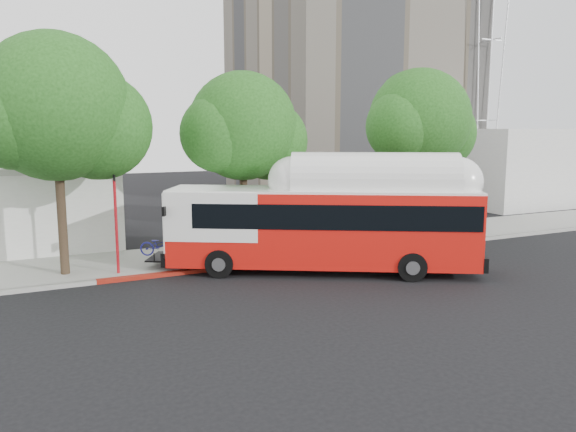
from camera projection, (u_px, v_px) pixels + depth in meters
name	position (u px, v px, depth m)	size (l,w,h in m)	color
ground	(324.00, 284.00, 21.84)	(120.00, 120.00, 0.00)	black
sidewalk	(260.00, 250.00, 27.62)	(60.00, 5.00, 0.15)	gray
curb_strip	(282.00, 261.00, 25.31)	(60.00, 0.30, 0.15)	gray
red_curb_segment	(218.00, 268.00, 24.02)	(10.00, 0.32, 0.16)	maroon
street_tree_left	(68.00, 113.00, 22.14)	(6.67, 5.80, 9.74)	#2D2116
street_tree_mid	(250.00, 131.00, 26.08)	(5.75, 5.00, 8.62)	#2D2116
street_tree_right	(425.00, 124.00, 30.13)	(6.21, 5.40, 9.18)	#2D2116
apartment_tower	(348.00, 2.00, 51.78)	(18.00, 18.00, 37.00)	gray
horizon_block	(537.00, 164.00, 48.45)	(20.00, 12.00, 6.00)	silver
transit_bus	(324.00, 228.00, 23.49)	(13.05, 8.83, 4.05)	red
signal_pole	(116.00, 225.00, 22.66)	(0.12, 0.40, 4.18)	red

